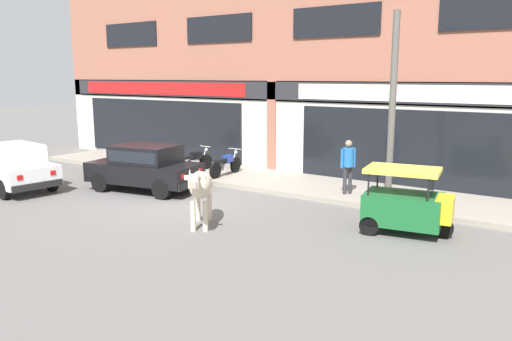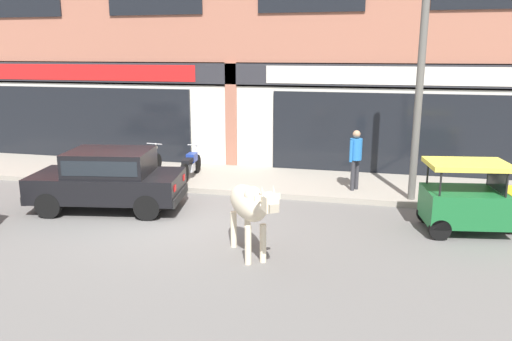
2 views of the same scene
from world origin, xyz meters
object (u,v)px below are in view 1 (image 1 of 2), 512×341
Objects in this scene: auto_rickshaw at (407,205)px; pedestrian at (348,161)px; motorcycle_1 at (226,164)px; utility_pole at (392,111)px; motorcycle_0 at (193,161)px; cow at (200,186)px; car_1 at (145,165)px; car_0 at (11,165)px.

pedestrian reaches higher than auto_rickshaw.
motorcycle_1 is 6.53m from utility_pole.
motorcycle_1 is (1.41, 0.11, 0.00)m from motorcycle_0.
cow is 0.50× the size of car_1.
pedestrian is at bearing 137.40° from auto_rickshaw.
cow is 4.44m from car_1.
cow is at bearing -151.09° from auto_rickshaw.
pedestrian is 0.32× the size of utility_pole.
cow is 1.04× the size of motorcycle_1.
auto_rickshaw is at bearing 12.60° from car_0.
motorcycle_1 is at bearing 47.98° from car_0.
car_0 is (-7.58, -0.31, -0.19)m from cow.
car_1 is (3.60, 2.29, 0.00)m from car_0.
cow is 4.91m from pedestrian.
auto_rickshaw is 8.90m from motorcycle_0.
motorcycle_0 and motorcycle_1 have the same top height.
motorcycle_0 is (-8.57, 2.38, -0.13)m from auto_rickshaw.
car_1 reaches higher than motorcycle_1.
car_0 reaches higher than motorcycle_0.
car_0 is at bearing -147.57° from car_1.
cow reaches higher than car_0.
pedestrian is at bearing 27.83° from car_0.
utility_pole is (6.11, -0.76, 2.15)m from motorcycle_1.
cow is at bearing -47.03° from motorcycle_0.
utility_pole is at bearing 121.23° from auto_rickshaw.
utility_pole reaches higher than auto_rickshaw.
pedestrian is (5.70, 2.62, 0.32)m from car_1.
utility_pole is (3.15, 4.05, 1.68)m from cow.
cow is 6.44m from motorcycle_0.
car_1 is at bearing 32.43° from car_0.
motorcycle_0 is 6.13m from pedestrian.
cow is 0.50× the size of car_0.
utility_pole is at bearing 16.22° from car_1.
auto_rickshaw is at bearing -19.14° from motorcycle_1.
motorcycle_1 is at bearing 160.86° from auto_rickshaw.
car_1 is at bearing -109.63° from motorcycle_1.
motorcycle_1 is (4.61, 5.12, -0.28)m from car_0.
cow is 5.40m from utility_pole.
car_0 is at bearing -132.02° from motorcycle_1.
motorcycle_1 is (1.01, 2.83, -0.28)m from car_1.
car_1 is at bearing -163.78° from utility_pole.
motorcycle_0 is 1.00× the size of motorcycle_1.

